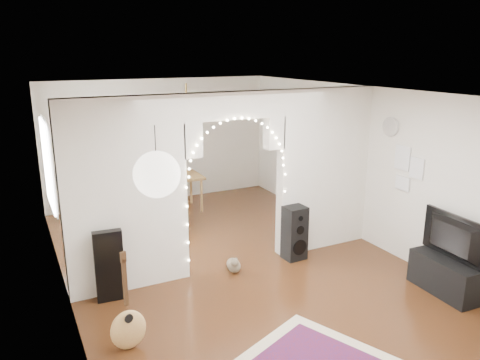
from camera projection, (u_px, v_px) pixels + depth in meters
name	position (u px, v px, depth m)	size (l,w,h in m)	color
floor	(235.00, 263.00, 7.43)	(7.50, 7.50, 0.00)	black
ceiling	(234.00, 91.00, 6.71)	(5.00, 7.50, 0.02)	white
wall_back	(160.00, 141.00, 10.30)	(5.00, 0.02, 2.70)	silver
wall_front	(435.00, 291.00, 3.84)	(5.00, 0.02, 2.70)	silver
wall_left	(60.00, 205.00, 5.99)	(0.02, 7.50, 2.70)	silver
wall_right	(363.00, 164.00, 8.15)	(0.02, 7.50, 2.70)	silver
divider_wall	(235.00, 177.00, 7.05)	(5.00, 0.20, 2.70)	silver
fairy_lights	(238.00, 171.00, 6.91)	(1.64, 0.04, 1.60)	#FFEABF
window	(48.00, 164.00, 7.51)	(0.04, 1.20, 1.40)	white
wall_clock	(391.00, 127.00, 7.43)	(0.31, 0.31, 0.03)	white
picture_frames	(406.00, 169.00, 7.24)	(0.02, 0.50, 0.70)	white
paper_lantern	(157.00, 174.00, 3.94)	(0.40, 0.40, 0.40)	white
ceiling_fan	(186.00, 100.00, 8.52)	(1.10, 1.10, 0.30)	gold
guitar_case	(109.00, 266.00, 6.22)	(0.38, 0.13, 0.99)	black
acoustic_guitar	(127.00, 314.00, 5.18)	(0.43, 0.27, 1.01)	tan
tabby_cat	(234.00, 265.00, 7.10)	(0.28, 0.45, 0.30)	brown
floor_speaker	(295.00, 233.00, 7.51)	(0.36, 0.32, 0.88)	black
media_console	(445.00, 276.00, 6.48)	(0.40, 1.00, 0.50)	black
tv	(450.00, 238.00, 6.33)	(1.07, 0.14, 0.62)	black
bookcase	(124.00, 171.00, 9.84)	(1.59, 0.40, 1.63)	beige
dining_table	(172.00, 180.00, 9.70)	(1.21, 0.82, 0.76)	brown
flower_vase	(172.00, 172.00, 9.66)	(0.18, 0.18, 0.19)	white
dining_chair_left	(138.00, 216.00, 8.88)	(0.51, 0.53, 0.48)	brown
dining_chair_right	(167.00, 215.00, 8.83)	(0.58, 0.60, 0.54)	brown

